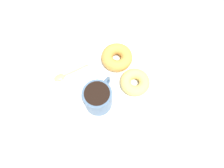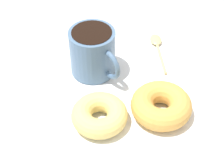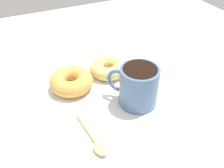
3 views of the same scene
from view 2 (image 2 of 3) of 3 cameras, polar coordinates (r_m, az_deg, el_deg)
ground_plane at (r=70.82cm, az=-2.25°, el=-0.50°), size 120.00×120.00×2.00cm
napkin at (r=68.20cm, az=0.00°, el=-1.29°), size 34.16×34.16×0.30cm
coffee_cup at (r=69.33cm, az=-2.89°, el=4.93°), size 9.45×10.48×8.99cm
donut_near_cup at (r=63.71cm, az=7.51°, el=-3.27°), size 10.40×10.40×3.88cm
donut_far at (r=62.11cm, az=-1.92°, el=-4.73°), size 9.44×9.44×3.43cm
spoon at (r=78.28cm, az=6.90°, el=5.99°), size 2.71×12.24×0.90cm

